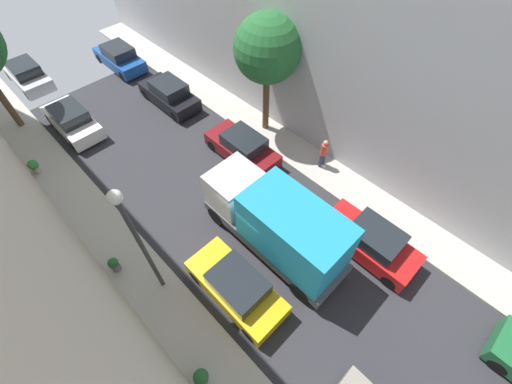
{
  "coord_description": "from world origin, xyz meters",
  "views": [
    {
      "loc": [
        -5.66,
        -5.68,
        13.03
      ],
      "look_at": [
        1.23,
        1.28,
        0.5
      ],
      "focal_mm": 23.2,
      "sensor_mm": 36.0,
      "label": 1
    }
  ],
  "objects": [
    {
      "name": "parked_car_left_4",
      "position": [
        -2.7,
        18.6,
        0.72
      ],
      "size": [
        1.78,
        4.2,
        1.57
      ],
      "color": "silver",
      "rests_on": "ground"
    },
    {
      "name": "potted_plant_2",
      "position": [
        -5.62,
        -3.06,
        0.61
      ],
      "size": [
        0.52,
        0.52,
        0.82
      ],
      "color": "slate",
      "rests_on": "sidewalk_left"
    },
    {
      "name": "street_tree_1",
      "position": [
        5.23,
        4.54,
        4.88
      ],
      "size": [
        3.28,
        3.28,
        6.41
      ],
      "color": "brown",
      "rests_on": "sidewalk_right"
    },
    {
      "name": "parked_car_right_1",
      "position": [
        2.7,
        -4.14,
        0.72
      ],
      "size": [
        1.78,
        4.2,
        1.57
      ],
      "color": "red",
      "rests_on": "ground"
    },
    {
      "name": "parked_car_right_4",
      "position": [
        2.7,
        16.23,
        0.72
      ],
      "size": [
        1.78,
        4.2,
        1.57
      ],
      "color": "#194799",
      "rests_on": "ground"
    },
    {
      "name": "potted_plant_1",
      "position": [
        -5.58,
        2.66,
        0.56
      ],
      "size": [
        0.42,
        0.42,
        0.76
      ],
      "color": "slate",
      "rests_on": "sidewalk_left"
    },
    {
      "name": "sidewalk_left",
      "position": [
        -5.0,
        0.0,
        0.07
      ],
      "size": [
        2.0,
        44.0,
        0.15
      ],
      "primitive_type": "cube",
      "color": "#B7B2A8",
      "rests_on": "ground"
    },
    {
      "name": "parked_car_left_2",
      "position": [
        -2.7,
        -1.63,
        0.72
      ],
      "size": [
        1.78,
        4.2,
        1.57
      ],
      "color": "gold",
      "rests_on": "ground"
    },
    {
      "name": "ground",
      "position": [
        0.0,
        0.0,
        0.0
      ],
      "size": [
        32.0,
        32.0,
        0.0
      ],
      "primitive_type": "plane",
      "color": "#2D2D33"
    },
    {
      "name": "delivery_truck",
      "position": [
        0.0,
        -1.22,
        1.79
      ],
      "size": [
        2.26,
        6.6,
        3.38
      ],
      "color": "#4C4C51",
      "rests_on": "ground"
    },
    {
      "name": "lamp_post",
      "position": [
        -4.6,
        0.76,
        4.09
      ],
      "size": [
        0.44,
        0.44,
        6.06
      ],
      "color": "#333338",
      "rests_on": "sidewalk_left"
    },
    {
      "name": "building_right",
      "position": [
        9.0,
        0.0,
        7.18
      ],
      "size": [
        6.0,
        44.0,
        14.36
      ],
      "primitive_type": "cube",
      "color": "#B2B2B7",
      "rests_on": "ground"
    },
    {
      "name": "potted_plant_0",
      "position": [
        -5.69,
        10.4,
        0.6
      ],
      "size": [
        0.5,
        0.5,
        0.79
      ],
      "color": "#B2A899",
      "rests_on": "sidewalk_left"
    },
    {
      "name": "parked_car_right_2",
      "position": [
        2.7,
        3.76,
        0.72
      ],
      "size": [
        1.78,
        4.2,
        1.57
      ],
      "color": "maroon",
      "rests_on": "ground"
    },
    {
      "name": "pedestrian",
      "position": [
        5.14,
        0.35,
        1.07
      ],
      "size": [
        0.4,
        0.36,
        1.72
      ],
      "color": "#2D334C",
      "rests_on": "sidewalk_right"
    },
    {
      "name": "sidewalk_right",
      "position": [
        5.0,
        0.0,
        0.07
      ],
      "size": [
        2.0,
        44.0,
        0.15
      ],
      "primitive_type": "cube",
      "color": "#B7B2A8",
      "rests_on": "ground"
    },
    {
      "name": "parked_car_left_3",
      "position": [
        -2.7,
        12.22,
        0.72
      ],
      "size": [
        1.78,
        4.2,
        1.57
      ],
      "color": "white",
      "rests_on": "ground"
    },
    {
      "name": "parked_car_right_3",
      "position": [
        2.7,
        10.35,
        0.72
      ],
      "size": [
        1.78,
        4.2,
        1.57
      ],
      "color": "black",
      "rests_on": "ground"
    }
  ]
}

